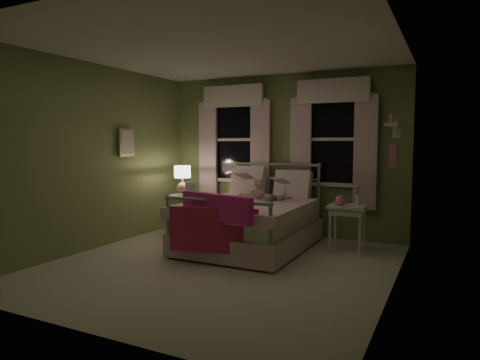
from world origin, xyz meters
The scene contains 18 objects.
room_shell centered at (0.00, 0.00, 1.30)m, with size 4.20×4.20×4.20m.
bed centered at (-0.03, 0.96, 0.38)m, with size 1.58×2.04×1.18m.
pink_throw centered at (-0.03, -0.06, 0.61)m, with size 1.09×0.41×0.71m.
child_left centered at (-0.31, 1.39, 0.96)m, with size 0.28×0.19×0.77m, color #F7D1DD.
child_right centered at (0.25, 1.39, 0.93)m, with size 0.35×0.27×0.72m, color #F7D1DD.
book_left centered at (-0.31, 1.14, 0.96)m, with size 0.20×0.27×0.03m, color beige.
book_right centered at (0.25, 1.14, 0.92)m, with size 0.20×0.27×0.02m, color beige.
teddy_bear centered at (-0.03, 1.23, 0.79)m, with size 0.22×0.18×0.30m.
nightstand_left centered at (-1.39, 1.27, 0.42)m, with size 0.46×0.46×0.65m.
table_lamp centered at (-1.39, 1.27, 0.95)m, with size 0.26×0.26×0.44m.
book_nightstand centered at (-1.29, 1.19, 0.66)m, with size 0.16×0.22×0.02m, color beige.
nightstand_right centered at (1.25, 1.34, 0.55)m, with size 0.50×0.40×0.64m.
pink_toy centered at (1.15, 1.33, 0.71)m, with size 0.14×0.19×0.14m.
bud_vase centered at (1.37, 1.39, 0.79)m, with size 0.06×0.06×0.28m.
window_left centered at (-0.85, 2.03, 1.62)m, with size 1.34×0.13×1.96m.
window_right centered at (0.85, 2.03, 1.62)m, with size 1.34×0.13×1.96m.
wall_shelf centered at (1.90, 0.70, 1.52)m, with size 0.15×0.50×0.60m.
framed_picture centered at (-1.95, 0.60, 1.50)m, with size 0.03×0.32×0.42m.
Camera 1 is at (2.50, -4.48, 1.50)m, focal length 32.00 mm.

